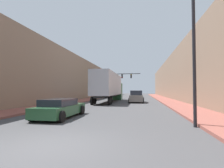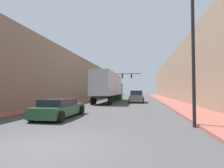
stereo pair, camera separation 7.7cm
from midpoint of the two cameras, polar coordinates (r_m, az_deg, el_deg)
The scene contains 10 objects.
ground_plane at distance 6.08m, azimuth -20.37°, elevation -18.86°, with size 200.00×200.00×0.00m, color #424244.
sidewalk_right at distance 35.32m, azimuth 16.35°, elevation -4.73°, with size 2.90×80.00×0.15m.
sidewalk_left at distance 36.45m, azimuth -6.08°, elevation -4.71°, with size 2.90×80.00×0.15m.
building_right at distance 36.16m, azimuth 23.31°, elevation 2.19°, with size 6.00×80.00×8.69m.
building_left at distance 37.92m, azimuth -12.54°, elevation 1.41°, with size 6.00×80.00×8.06m.
semi_truck at distance 26.81m, azimuth -0.94°, elevation -0.67°, with size 2.45×14.17×4.24m.
sedan_car at distance 11.97m, azimuth -16.70°, elevation -7.59°, with size 2.01×4.64×1.22m.
suv_car at distance 25.80m, azimuth 7.91°, elevation -4.15°, with size 2.09×4.71×1.73m.
traffic_signal_gantry at distance 38.64m, azimuth 0.84°, elevation 1.46°, with size 8.07×0.35×5.68m.
street_lamp at distance 9.88m, azimuth 24.87°, elevation 17.89°, with size 0.44×0.44×8.17m.
Camera 1 is at (2.85, -5.05, 1.77)m, focal length 28.00 mm.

